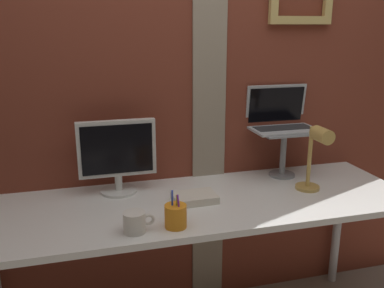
{
  "coord_description": "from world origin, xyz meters",
  "views": [
    {
      "loc": [
        -0.63,
        -1.67,
        1.56
      ],
      "look_at": [
        -0.12,
        0.17,
        1.02
      ],
      "focal_mm": 39.04,
      "sensor_mm": 36.0,
      "label": 1
    }
  ],
  "objects_px": {
    "monitor": "(117,153)",
    "pen_cup": "(176,216)",
    "laptop": "(280,116)",
    "desk_lamp": "(316,152)",
    "coffee_mug": "(135,222)"
  },
  "relations": [
    {
      "from": "desk_lamp",
      "to": "pen_cup",
      "type": "xyz_separation_m",
      "value": [
        -0.73,
        -0.18,
        -0.16
      ]
    },
    {
      "from": "monitor",
      "to": "pen_cup",
      "type": "height_order",
      "value": "monitor"
    },
    {
      "from": "monitor",
      "to": "laptop",
      "type": "height_order",
      "value": "laptop"
    },
    {
      "from": "pen_cup",
      "to": "laptop",
      "type": "bearing_deg",
      "value": 35.56
    },
    {
      "from": "laptop",
      "to": "pen_cup",
      "type": "relative_size",
      "value": 2.19
    },
    {
      "from": "laptop",
      "to": "pen_cup",
      "type": "bearing_deg",
      "value": -144.44
    },
    {
      "from": "laptop",
      "to": "pen_cup",
      "type": "xyz_separation_m",
      "value": [
        -0.7,
        -0.5,
        -0.27
      ]
    },
    {
      "from": "laptop",
      "to": "coffee_mug",
      "type": "relative_size",
      "value": 2.76
    },
    {
      "from": "laptop",
      "to": "desk_lamp",
      "type": "relative_size",
      "value": 1.03
    },
    {
      "from": "laptop",
      "to": "desk_lamp",
      "type": "bearing_deg",
      "value": -84.01
    },
    {
      "from": "laptop",
      "to": "coffee_mug",
      "type": "height_order",
      "value": "laptop"
    },
    {
      "from": "desk_lamp",
      "to": "monitor",
      "type": "bearing_deg",
      "value": 164.05
    },
    {
      "from": "pen_cup",
      "to": "coffee_mug",
      "type": "height_order",
      "value": "pen_cup"
    },
    {
      "from": "desk_lamp",
      "to": "pen_cup",
      "type": "relative_size",
      "value": 2.12
    },
    {
      "from": "pen_cup",
      "to": "coffee_mug",
      "type": "bearing_deg",
      "value": 179.93
    }
  ]
}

